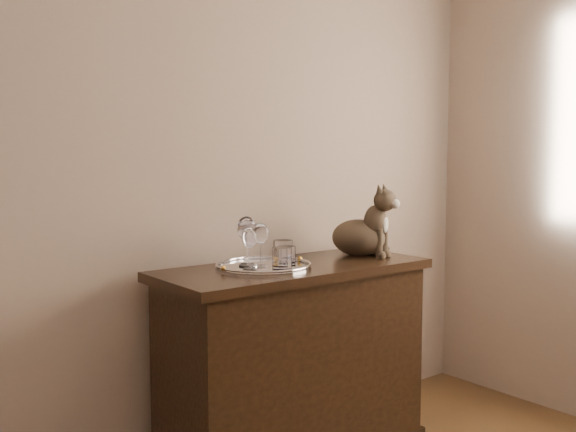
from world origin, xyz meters
name	(u,v)px	position (x,y,z in m)	size (l,w,h in m)	color
wall_back	(129,147)	(0.00, 2.25, 1.35)	(4.00, 0.10, 2.70)	tan
sideboard	(294,362)	(0.60, 1.94, 0.42)	(1.20, 0.50, 0.85)	black
tray	(264,267)	(0.46, 1.97, 0.85)	(0.40, 0.40, 0.01)	white
wine_glass_a	(247,241)	(0.40, 2.00, 0.96)	(0.08, 0.08, 0.21)	silver
wine_glass_b	(247,243)	(0.43, 2.04, 0.95)	(0.07, 0.07, 0.18)	white
wine_glass_c	(249,248)	(0.36, 1.93, 0.94)	(0.06, 0.06, 0.17)	white
wine_glass_d	(261,245)	(0.44, 1.96, 0.95)	(0.07, 0.07, 0.18)	white
tumbler_a	(287,256)	(0.54, 1.91, 0.90)	(0.07, 0.07, 0.08)	silver
tumbler_b	(282,258)	(0.46, 1.85, 0.90)	(0.08, 0.08, 0.09)	white
tumbler_c	(283,251)	(0.58, 2.00, 0.91)	(0.08, 0.08, 0.09)	white
cat	(359,219)	(1.01, 1.97, 1.02)	(0.34, 0.31, 0.34)	#47372A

